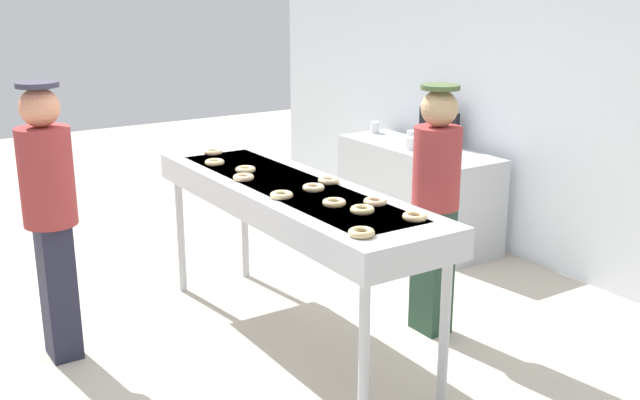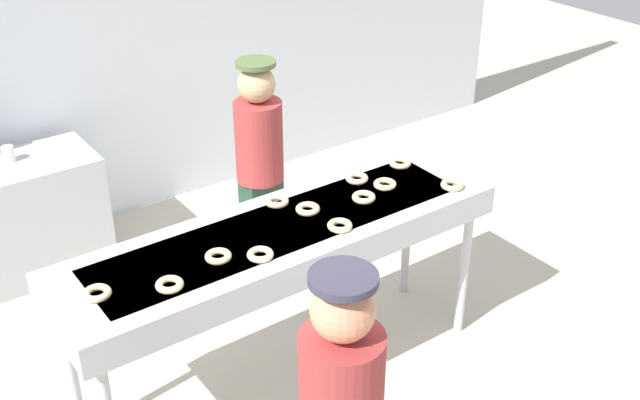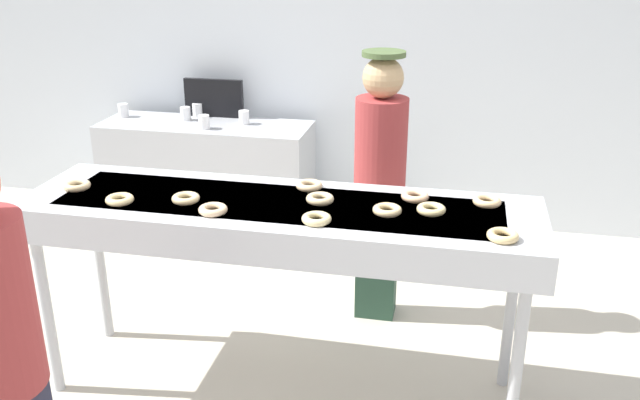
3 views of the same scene
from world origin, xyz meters
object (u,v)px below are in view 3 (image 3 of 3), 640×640
at_px(sugar_donut_4, 272,334).
at_px(worker_baker, 437,319).
at_px(prep_counter, 276,292).
at_px(sugar_donut_5, 406,341).
at_px(paper_cup_1, 322,255).
at_px(sugar_donut_6, 259,319).
at_px(sugar_donut_0, 278,326).
at_px(sugar_donut_3, 374,333).
at_px(sugar_donut_1, 237,319).
at_px(paper_cup_0, 303,253).
at_px(fryer_conveyor, 306,340).
at_px(menu_display, 284,236).
at_px(sugar_donut_2, 334,332).

xyz_separation_m(sugar_donut_4, worker_baker, (0.98, 1.11, -0.11)).
bearing_deg(worker_baker, prep_counter, -20.00).
relative_size(sugar_donut_5, worker_baker, 0.08).
height_order(sugar_donut_4, paper_cup_1, sugar_donut_4).
bearing_deg(paper_cup_1, sugar_donut_6, -76.38).
distance_m(sugar_donut_0, sugar_donut_3, 0.76).
height_order(sugar_donut_1, worker_baker, worker_baker).
bearing_deg(paper_cup_0, fryer_conveyor, -60.27).
bearing_deg(menu_display, prep_counter, -90.00).
height_order(sugar_donut_2, sugar_donut_6, same).
height_order(sugar_donut_0, sugar_donut_4, same).
xyz_separation_m(prep_counter, paper_cup_1, (0.56, 0.14, 0.51)).
bearing_deg(sugar_donut_4, sugar_donut_0, 106.26).
distance_m(sugar_donut_2, sugar_donut_3, 0.31).
bearing_deg(sugar_donut_5, sugar_donut_4, -159.33).
relative_size(sugar_donut_1, sugar_donut_5, 1.00).
xyz_separation_m(paper_cup_1, menu_display, (-0.56, 0.07, 0.14)).
bearing_deg(sugar_donut_6, sugar_donut_4, -37.89).
bearing_deg(sugar_donut_3, sugar_donut_2, -154.91).
xyz_separation_m(sugar_donut_0, sugar_donut_6, (-0.21, 0.05, 0.00)).
distance_m(sugar_donut_6, paper_cup_1, 2.16).
bearing_deg(sugar_donut_5, worker_baker, 87.58).
bearing_deg(sugar_donut_6, paper_cup_0, 109.84).
relative_size(sugar_donut_3, sugar_donut_5, 1.00).
height_order(sugar_donut_4, sugar_donut_5, same).
height_order(sugar_donut_3, paper_cup_0, sugar_donut_3).
bearing_deg(paper_cup_0, sugar_donut_4, -66.25).
bearing_deg(worker_baker, sugar_donut_1, 40.06).
height_order(sugar_donut_0, sugar_donut_1, same).
distance_m(sugar_donut_2, paper_cup_0, 2.45).
height_order(sugar_donut_2, sugar_donut_5, same).
height_order(sugar_donut_1, paper_cup_1, sugar_donut_1).
bearing_deg(fryer_conveyor, sugar_donut_4, -128.08).
bearing_deg(sugar_donut_4, menu_display, 119.22).
relative_size(fryer_conveyor, sugar_donut_1, 17.81).
xyz_separation_m(sugar_donut_2, worker_baker, (0.57, 0.86, -0.11)).
bearing_deg(menu_display, sugar_donut_4, -60.78).
distance_m(sugar_donut_3, sugar_donut_5, 0.26).
bearing_deg(paper_cup_0, paper_cup_1, 7.44).
bearing_deg(menu_display, sugar_donut_0, -60.01).
xyz_separation_m(paper_cup_0, paper_cup_1, (0.24, 0.03, 0.00)).
relative_size(sugar_donut_5, sugar_donut_6, 1.00).
height_order(sugar_donut_3, menu_display, menu_display).
height_order(sugar_donut_3, sugar_donut_4, same).
height_order(fryer_conveyor, paper_cup_1, fryer_conveyor).
distance_m(sugar_donut_1, sugar_donut_5, 1.38).
bearing_deg(sugar_donut_3, sugar_donut_0, -162.50).
relative_size(sugar_donut_4, sugar_donut_5, 1.00).
bearing_deg(prep_counter, sugar_donut_0, -57.48).
xyz_separation_m(worker_baker, menu_display, (-2.30, 1.25, 0.15)).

